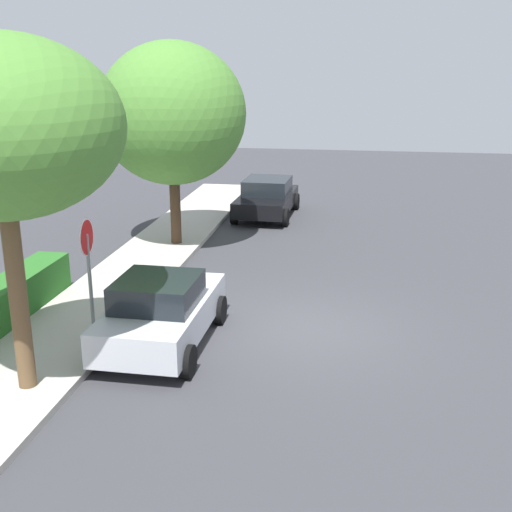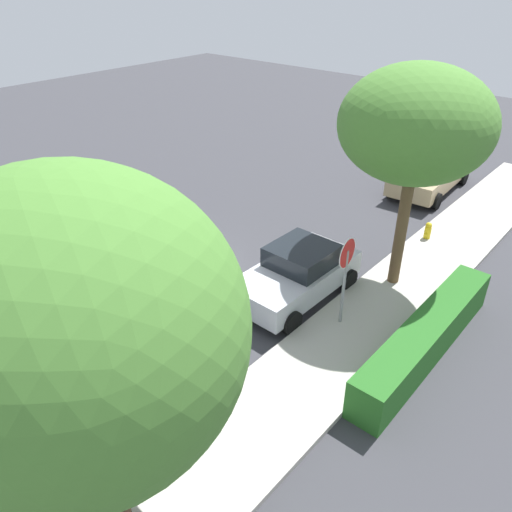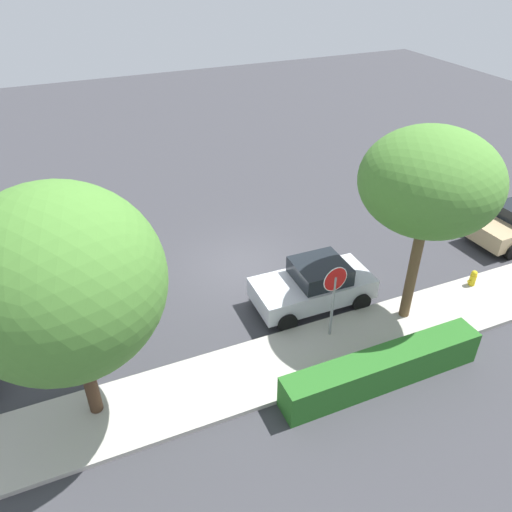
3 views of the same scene
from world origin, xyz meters
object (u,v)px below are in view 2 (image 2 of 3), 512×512
parked_car_silver (297,273)px  street_tree_near_corner (76,331)px  parked_car_tan (431,173)px  fire_hydrant (428,232)px  stop_sign (346,268)px  street_tree_mid_block (416,125)px

parked_car_silver → street_tree_near_corner: (7.26, 1.77, 3.40)m
parked_car_tan → fire_hydrant: bearing=23.6°
stop_sign → street_tree_mid_block: bearing=179.2°
stop_sign → parked_car_silver: (-0.33, -1.66, -1.01)m
stop_sign → street_tree_mid_block: (-2.67, 0.04, 2.91)m
stop_sign → parked_car_tan: bearing=-168.2°
parked_car_silver → stop_sign: bearing=78.8°
stop_sign → parked_car_silver: bearing=-101.2°
street_tree_near_corner → fire_hydrant: 13.24m
parked_car_silver → fire_hydrant: 5.62m
parked_car_silver → street_tree_mid_block: bearing=144.1°
street_tree_mid_block → parked_car_silver: bearing=-35.9°
parked_car_tan → stop_sign: bearing=11.8°
parked_car_tan → street_tree_near_corner: size_ratio=0.73×
parked_car_tan → street_tree_mid_block: street_tree_mid_block is taller
street_tree_mid_block → parked_car_tan: bearing=-163.8°
fire_hydrant → parked_car_silver: bearing=-14.6°
street_tree_mid_block → fire_hydrant: bearing=-174.8°
stop_sign → street_tree_mid_block: 3.95m
street_tree_mid_block → fire_hydrant: street_tree_mid_block is taller
parked_car_tan → street_tree_mid_block: 8.55m
parked_car_silver → street_tree_mid_block: street_tree_mid_block is taller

